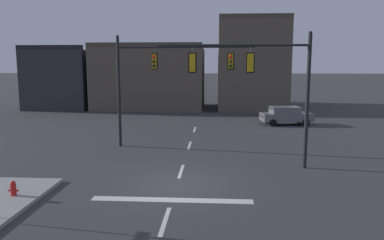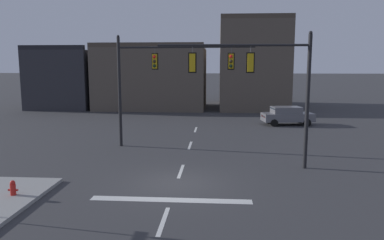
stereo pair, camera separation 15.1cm
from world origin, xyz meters
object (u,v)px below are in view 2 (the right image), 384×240
Objects in this scene: signal_mast_near_side at (264,78)px; car_lot_nearside at (287,115)px; fire_hydrant at (13,191)px; signal_mast_far_side at (161,71)px.

signal_mast_near_side is 14.96m from car_lot_nearside.
signal_mast_far_side is at bearing 64.59° from fire_hydrant.
signal_mast_far_side is at bearing 143.96° from signal_mast_near_side.
car_lot_nearside is 6.17× the size of fire_hydrant.
signal_mast_far_side reaches higher than signal_mast_near_side.
car_lot_nearside is at bearing 53.63° from fire_hydrant.
signal_mast_near_side is at bearing -105.15° from car_lot_nearside.
signal_mast_far_side is at bearing -134.82° from car_lot_nearside.
signal_mast_near_side is 7.25m from signal_mast_far_side.
car_lot_nearside is (3.78, 13.97, -3.78)m from signal_mast_near_side.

